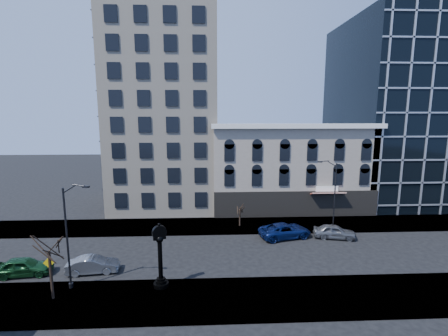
{
  "coord_description": "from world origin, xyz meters",
  "views": [
    {
      "loc": [
        0.44,
        -30.4,
        13.89
      ],
      "look_at": [
        2.0,
        4.0,
        8.0
      ],
      "focal_mm": 26.0,
      "sensor_mm": 36.0,
      "label": 1
    }
  ],
  "objects_px": {
    "car_near_a": "(24,266)",
    "car_near_b": "(93,265)",
    "warning_sign": "(49,267)",
    "street_lamp_near": "(72,209)",
    "street_clock": "(160,258)"
  },
  "relations": [
    {
      "from": "car_near_a",
      "to": "car_near_b",
      "type": "distance_m",
      "value": 5.82
    },
    {
      "from": "car_near_a",
      "to": "car_near_b",
      "type": "relative_size",
      "value": 1.05
    },
    {
      "from": "street_lamp_near",
      "to": "car_near_b",
      "type": "height_order",
      "value": "street_lamp_near"
    },
    {
      "from": "street_lamp_near",
      "to": "car_near_b",
      "type": "bearing_deg",
      "value": 96.67
    },
    {
      "from": "street_clock",
      "to": "car_near_a",
      "type": "bearing_deg",
      "value": 144.15
    },
    {
      "from": "car_near_a",
      "to": "street_lamp_near",
      "type": "bearing_deg",
      "value": -121.96
    },
    {
      "from": "street_clock",
      "to": "street_lamp_near",
      "type": "relative_size",
      "value": 0.62
    },
    {
      "from": "warning_sign",
      "to": "car_near_b",
      "type": "height_order",
      "value": "warning_sign"
    },
    {
      "from": "warning_sign",
      "to": "car_near_a",
      "type": "distance_m",
      "value": 4.39
    },
    {
      "from": "car_near_a",
      "to": "street_clock",
      "type": "bearing_deg",
      "value": -109.28
    },
    {
      "from": "warning_sign",
      "to": "car_near_b",
      "type": "bearing_deg",
      "value": 46.48
    },
    {
      "from": "warning_sign",
      "to": "car_near_a",
      "type": "xyz_separation_m",
      "value": [
        -3.43,
        2.51,
        -1.1
      ]
    },
    {
      "from": "car_near_a",
      "to": "car_near_b",
      "type": "bearing_deg",
      "value": -95.35
    },
    {
      "from": "street_lamp_near",
      "to": "car_near_a",
      "type": "height_order",
      "value": "street_lamp_near"
    },
    {
      "from": "car_near_a",
      "to": "car_near_b",
      "type": "xyz_separation_m",
      "value": [
        5.82,
        0.18,
        -0.07
      ]
    }
  ]
}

